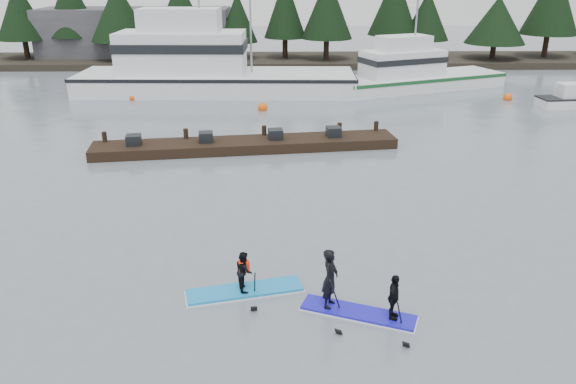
{
  "coord_description": "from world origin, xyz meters",
  "views": [
    {
      "loc": [
        -0.37,
        -12.66,
        8.57
      ],
      "look_at": [
        0.0,
        6.0,
        1.1
      ],
      "focal_mm": 35.0,
      "sensor_mm": 36.0,
      "label": 1
    }
  ],
  "objects_px": {
    "fishing_boat_medium": "(414,81)",
    "paddleboard_duo": "(356,293)",
    "fishing_boat_large": "(208,81)",
    "floating_dock": "(246,145)",
    "paddleboard_solo": "(244,281)"
  },
  "relations": [
    {
      "from": "fishing_boat_large",
      "to": "fishing_boat_medium",
      "type": "bearing_deg",
      "value": 5.36
    },
    {
      "from": "fishing_boat_large",
      "to": "floating_dock",
      "type": "xyz_separation_m",
      "value": [
        3.49,
        -14.2,
        -0.6
      ]
    },
    {
      "from": "floating_dock",
      "to": "fishing_boat_medium",
      "type": "bearing_deg",
      "value": 44.3
    },
    {
      "from": "fishing_boat_large",
      "to": "paddleboard_duo",
      "type": "height_order",
      "value": "fishing_boat_large"
    },
    {
      "from": "paddleboard_solo",
      "to": "paddleboard_duo",
      "type": "height_order",
      "value": "paddleboard_duo"
    },
    {
      "from": "floating_dock",
      "to": "fishing_boat_large",
      "type": "bearing_deg",
      "value": 96.46
    },
    {
      "from": "paddleboard_duo",
      "to": "fishing_boat_large",
      "type": "bearing_deg",
      "value": 125.31
    },
    {
      "from": "fishing_boat_medium",
      "to": "paddleboard_duo",
      "type": "xyz_separation_m",
      "value": [
        -8.4,
        -29.77,
        0.09
      ]
    },
    {
      "from": "fishing_boat_large",
      "to": "floating_dock",
      "type": "height_order",
      "value": "fishing_boat_large"
    },
    {
      "from": "fishing_boat_medium",
      "to": "paddleboard_solo",
      "type": "height_order",
      "value": "fishing_boat_medium"
    },
    {
      "from": "fishing_boat_medium",
      "to": "paddleboard_solo",
      "type": "distance_m",
      "value": 30.84
    },
    {
      "from": "fishing_boat_large",
      "to": "floating_dock",
      "type": "relative_size",
      "value": 1.32
    },
    {
      "from": "paddleboard_solo",
      "to": "paddleboard_duo",
      "type": "relative_size",
      "value": 1.09
    },
    {
      "from": "floating_dock",
      "to": "paddleboard_solo",
      "type": "bearing_deg",
      "value": -94.72
    },
    {
      "from": "fishing_boat_medium",
      "to": "floating_dock",
      "type": "distance_m",
      "value": 19.35
    }
  ]
}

